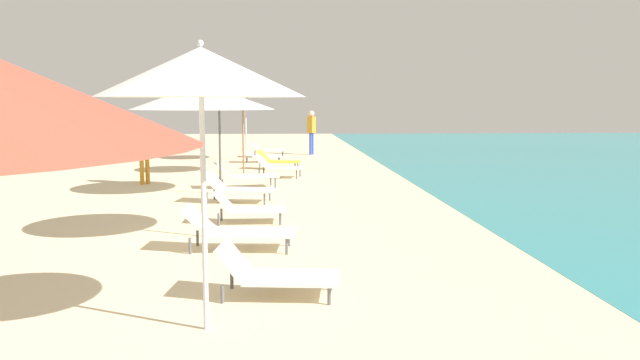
# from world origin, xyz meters

# --- Properties ---
(umbrella_third) EXTENTS (1.86, 1.86, 2.63)m
(umbrella_third) POSITION_xyz_m (0.38, 8.56, 2.35)
(umbrella_third) COLOR silver
(umbrella_third) RESTS_ON ground
(lounger_third_shoreside) EXTENTS (1.36, 0.77, 0.58)m
(lounger_third_shoreside) POSITION_xyz_m (1.01, 9.54, 0.26)
(lounger_third_shoreside) COLOR white
(lounger_third_shoreside) RESTS_ON ground
(umbrella_fourth) EXTENTS (2.20, 2.20, 2.43)m
(umbrella_fourth) POSITION_xyz_m (-0.10, 12.76, 2.17)
(umbrella_fourth) COLOR olive
(umbrella_fourth) RESTS_ON ground
(lounger_fourth_shoreside) EXTENTS (1.25, 0.59, 0.58)m
(lounger_fourth_shoreside) POSITION_xyz_m (0.51, 13.89, 0.28)
(lounger_fourth_shoreside) COLOR white
(lounger_fourth_shoreside) RESTS_ON ground
(lounger_fourth_inland) EXTENTS (1.62, 0.74, 0.62)m
(lounger_fourth_inland) POSITION_xyz_m (0.45, 11.80, 0.30)
(lounger_fourth_inland) COLOR white
(lounger_fourth_inland) RESTS_ON ground
(umbrella_fifth) EXTENTS (2.52, 2.52, 3.09)m
(umbrella_fifth) POSITION_xyz_m (-0.29, 17.50, 2.71)
(umbrella_fifth) COLOR #4C4C51
(umbrella_fifth) RESTS_ON ground
(lounger_fifth_shoreside) EXTENTS (1.63, 0.96, 0.63)m
(lounger_fifth_shoreside) POSITION_xyz_m (0.21, 18.58, 0.33)
(lounger_fifth_shoreside) COLOR white
(lounger_fifth_shoreside) RESTS_ON ground
(lounger_fifth_inland) EXTENTS (1.52, 0.90, 0.62)m
(lounger_fifth_inland) POSITION_xyz_m (0.16, 16.26, 0.31)
(lounger_fifth_inland) COLOR white
(lounger_fifth_inland) RESTS_ON ground
(umbrella_sixth) EXTENTS (2.12, 2.12, 2.85)m
(umbrella_sixth) POSITION_xyz_m (-0.01, 21.89, 2.54)
(umbrella_sixth) COLOR olive
(umbrella_sixth) RESTS_ON ground
(lounger_sixth_shoreside) EXTENTS (1.40, 0.83, 0.60)m
(lounger_sixth_shoreside) POSITION_xyz_m (1.00, 22.98, 0.29)
(lounger_sixth_shoreside) COLOR yellow
(lounger_sixth_shoreside) RESTS_ON ground
(lounger_sixth_inland) EXTENTS (1.37, 0.87, 0.59)m
(lounger_sixth_inland) POSITION_xyz_m (1.02, 20.70, 0.31)
(lounger_sixth_inland) COLOR white
(lounger_sixth_inland) RESTS_ON ground
(umbrella_farthest) EXTENTS (1.92, 1.92, 2.73)m
(umbrella_farthest) POSITION_xyz_m (-0.15, 26.30, 2.48)
(umbrella_farthest) COLOR silver
(umbrella_farthest) RESTS_ON ground
(lounger_farthest_shoreside) EXTENTS (1.31, 0.69, 0.56)m
(lounger_farthest_shoreside) POSITION_xyz_m (0.60, 27.53, 0.29)
(lounger_farthest_shoreside) COLOR white
(lounger_farthest_shoreside) RESTS_ON ground
(lounger_farthest_inland) EXTENTS (1.44, 0.69, 0.47)m
(lounger_farthest_inland) POSITION_xyz_m (0.43, 25.36, 0.24)
(lounger_farthest_inland) COLOR white
(lounger_farthest_inland) RESTS_ON ground
(person_walking_near) EXTENTS (0.41, 0.41, 1.62)m
(person_walking_near) POSITION_xyz_m (-2.38, 19.44, 0.98)
(person_walking_near) COLOR orange
(person_walking_near) RESTS_ON ground
(person_walking_mid) EXTENTS (0.36, 0.42, 1.75)m
(person_walking_mid) POSITION_xyz_m (2.33, 28.62, 1.07)
(person_walking_mid) COLOR #334CB2
(person_walking_mid) RESTS_ON ground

